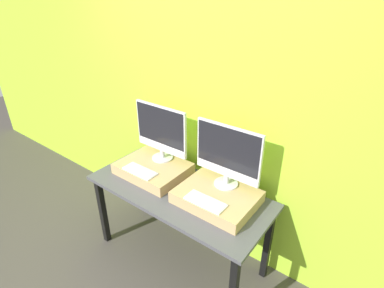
{
  "coord_description": "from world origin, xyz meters",
  "views": [
    {
      "loc": [
        1.26,
        -1.15,
        2.16
      ],
      "look_at": [
        0.0,
        0.51,
        1.07
      ],
      "focal_mm": 28.0,
      "sensor_mm": 36.0,
      "label": 1
    }
  ],
  "objects_px": {
    "monitor_left": "(161,131)",
    "keyboard_right": "(205,201)",
    "keyboard_left": "(140,171)",
    "monitor_right": "(228,154)"
  },
  "relations": [
    {
      "from": "monitor_left",
      "to": "keyboard_right",
      "type": "relative_size",
      "value": 1.76
    },
    {
      "from": "keyboard_right",
      "to": "monitor_left",
      "type": "bearing_deg",
      "value": 157.35
    },
    {
      "from": "keyboard_left",
      "to": "monitor_right",
      "type": "bearing_deg",
      "value": 22.65
    },
    {
      "from": "monitor_right",
      "to": "monitor_left",
      "type": "bearing_deg",
      "value": 180.0
    },
    {
      "from": "monitor_left",
      "to": "keyboard_left",
      "type": "height_order",
      "value": "monitor_left"
    },
    {
      "from": "keyboard_right",
      "to": "keyboard_left",
      "type": "bearing_deg",
      "value": 180.0
    },
    {
      "from": "monitor_left",
      "to": "keyboard_left",
      "type": "relative_size",
      "value": 1.76
    },
    {
      "from": "keyboard_left",
      "to": "monitor_right",
      "type": "height_order",
      "value": "monitor_right"
    },
    {
      "from": "monitor_left",
      "to": "monitor_right",
      "type": "distance_m",
      "value": 0.65
    },
    {
      "from": "monitor_right",
      "to": "keyboard_right",
      "type": "bearing_deg",
      "value": -90.0
    }
  ]
}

